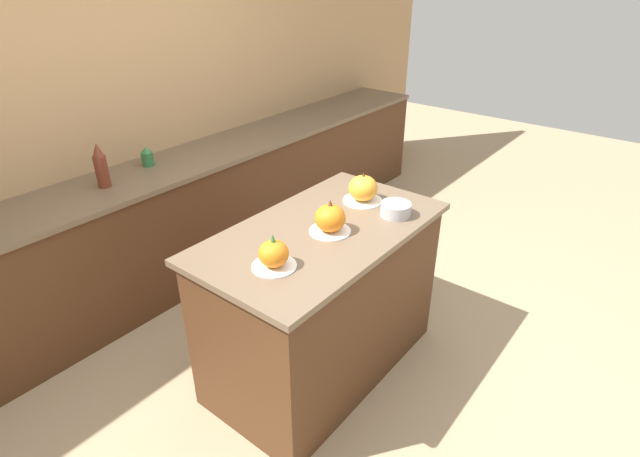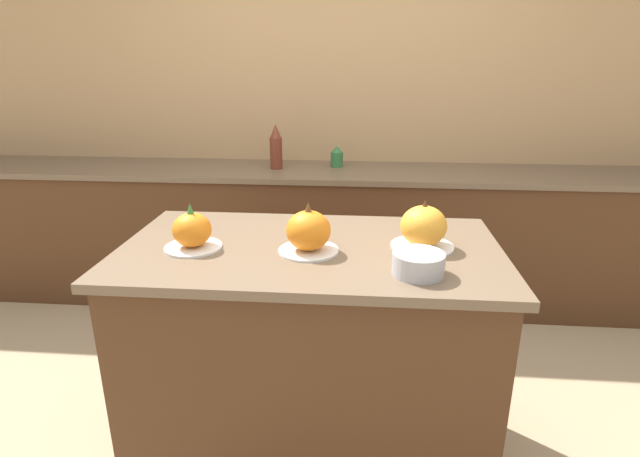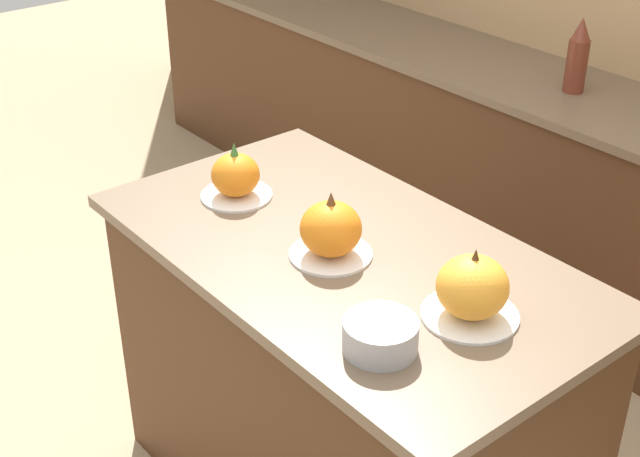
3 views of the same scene
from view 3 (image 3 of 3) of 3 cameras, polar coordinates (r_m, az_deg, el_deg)
kitchen_island at (r=2.64m, az=1.49°, el=-10.16°), size 1.42×0.79×0.96m
back_counter at (r=3.63m, az=19.56°, el=-0.26°), size 6.00×0.60×0.93m
pumpkin_cake_left at (r=2.61m, az=-5.43°, el=3.30°), size 0.21×0.21×0.17m
pumpkin_cake_center at (r=2.30m, az=0.76°, el=-0.19°), size 0.22×0.22×0.19m
pumpkin_cake_right at (r=2.10m, az=9.72°, el=-3.86°), size 0.23×0.23×0.19m
bottle_tall at (r=3.58m, az=16.17°, el=10.52°), size 0.08×0.08×0.29m
mixing_bowl at (r=1.99m, az=3.88°, el=-6.85°), size 0.17×0.17×0.07m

